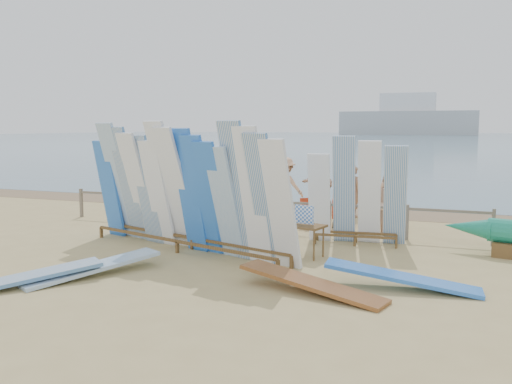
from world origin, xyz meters
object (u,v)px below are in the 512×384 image
at_px(beachgoer_3, 285,186).
at_px(flat_board_c, 311,293).
at_px(vendor_table, 304,240).
at_px(main_surfboard_rack, 184,193).
at_px(flat_board_b, 93,276).
at_px(beach_chair_right, 311,219).
at_px(beachgoer_1, 201,188).
at_px(beachgoer_7, 354,191).
at_px(flat_board_d, 402,289).
at_px(stroller, 340,212).
at_px(side_surfboard_rack, 357,196).
at_px(beachgoer_6, 392,195).
at_px(beachgoer_extra_1, 157,181).
at_px(beachgoer_8, 389,203).
at_px(flat_board_e, 25,286).
at_px(beach_chair_left, 263,216).
at_px(beachgoer_5, 321,185).

bearing_deg(beachgoer_3, flat_board_c, 118.28).
bearing_deg(vendor_table, main_surfboard_rack, -158.47).
xyz_separation_m(flat_board_b, beach_chair_right, (2.67, 6.27, 0.24)).
bearing_deg(flat_board_c, beachgoer_1, 53.23).
distance_m(main_surfboard_rack, beach_chair_right, 4.44).
bearing_deg(beachgoer_7, flat_board_d, 150.49).
relative_size(flat_board_b, flat_board_d, 1.00).
xyz_separation_m(main_surfboard_rack, flat_board_b, (-0.68, -2.46, -1.35)).
bearing_deg(vendor_table, flat_board_c, -59.19).
distance_m(flat_board_c, beachgoer_7, 8.24).
height_order(beachgoer_1, beachgoer_3, beachgoer_3).
bearing_deg(stroller, main_surfboard_rack, -132.78).
distance_m(side_surfboard_rack, flat_board_b, 6.36).
height_order(vendor_table, beachgoer_1, beachgoer_1).
height_order(stroller, beachgoer_7, beachgoer_7).
distance_m(beach_chair_right, beachgoer_6, 2.50).
bearing_deg(beachgoer_3, beachgoer_extra_1, 1.45).
xyz_separation_m(side_surfboard_rack, flat_board_c, (-0.02, -4.17, -1.20)).
bearing_deg(beachgoer_8, flat_board_e, 127.44).
distance_m(side_surfboard_rack, flat_board_c, 4.34).
bearing_deg(flat_board_d, stroller, 18.49).
distance_m(flat_board_b, beachgoer_3, 8.44).
xyz_separation_m(flat_board_e, beach_chair_left, (1.87, 7.39, 0.25)).
bearing_deg(side_surfboard_rack, beachgoer_7, 95.68).
bearing_deg(beachgoer_8, beachgoer_5, 27.88).
bearing_deg(beachgoer_extra_1, beachgoer_6, 143.74).
relative_size(flat_board_b, flat_board_c, 1.00).
bearing_deg(flat_board_e, beachgoer_extra_1, 144.91).
xyz_separation_m(vendor_table, beachgoer_1, (-4.97, 4.95, 0.42)).
bearing_deg(main_surfboard_rack, beachgoer_8, 60.59).
bearing_deg(beachgoer_8, flat_board_d, 173.78).
distance_m(main_surfboard_rack, beachgoer_extra_1, 7.86).
xyz_separation_m(flat_board_b, stroller, (3.37, 6.82, 0.42)).
height_order(flat_board_b, flat_board_c, flat_board_c).
distance_m(side_surfboard_rack, beachgoer_7, 4.09).
height_order(flat_board_c, beachgoer_1, beachgoer_1).
bearing_deg(flat_board_e, flat_board_b, 92.79).
bearing_deg(beachgoer_1, beach_chair_left, 76.92).
distance_m(beachgoer_8, beachgoer_5, 3.66).
bearing_deg(beachgoer_1, beachgoer_6, 102.20).
relative_size(vendor_table, stroller, 1.11).
distance_m(side_surfboard_rack, beachgoer_1, 6.69).
distance_m(side_surfboard_rack, beachgoer_3, 4.78).
relative_size(beachgoer_1, beachgoer_7, 0.98).
distance_m(flat_board_e, beach_chair_right, 8.03).
bearing_deg(flat_board_b, beachgoer_1, 129.04).
xyz_separation_m(flat_board_b, flat_board_e, (-0.69, -1.02, 0.00)).
height_order(beachgoer_extra_1, beachgoer_1, beachgoer_extra_1).
distance_m(vendor_table, beachgoer_3, 5.83).
height_order(flat_board_b, beachgoer_7, beachgoer_7).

